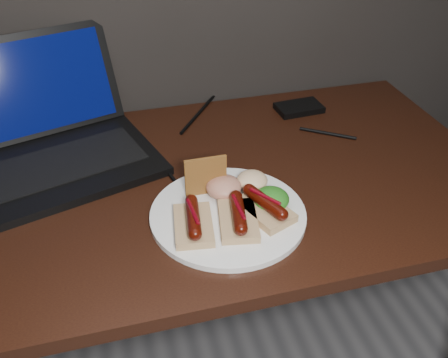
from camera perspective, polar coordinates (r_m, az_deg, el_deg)
name	(u,v)px	position (r m, az deg, el deg)	size (l,w,h in m)	color
desk	(180,214)	(1.13, -5.07, -4.02)	(1.40, 0.70, 0.75)	black
laptop	(54,138)	(1.19, -18.83, 4.46)	(0.48, 0.47, 0.25)	black
hard_drive	(299,108)	(1.36, 8.57, 8.05)	(0.12, 0.07, 0.02)	black
desk_cables	(167,151)	(1.17, -6.52, 3.15)	(0.89, 0.45, 0.01)	black
plate	(228,214)	(0.97, 0.46, -4.05)	(0.30, 0.30, 0.01)	white
bread_sausage_left	(193,222)	(0.92, -3.53, -4.88)	(0.09, 0.12, 0.04)	#D7B77E
bread_sausage_center	(238,217)	(0.93, 1.64, -4.35)	(0.09, 0.13, 0.04)	#D7B77E
bread_sausage_right	(265,207)	(0.96, 4.67, -3.16)	(0.11, 0.13, 0.04)	#D7B77E
crispbread	(206,176)	(0.99, -2.10, 0.35)	(0.09, 0.01, 0.09)	#A8672E
salad_greens	(271,199)	(0.98, 5.44, -2.28)	(0.07, 0.07, 0.04)	#115812
salsa_mound	(224,187)	(1.00, -0.03, -0.91)	(0.07, 0.07, 0.04)	maroon
coleslaw_mound	(252,181)	(1.03, 3.23, -0.18)	(0.06, 0.06, 0.04)	silver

